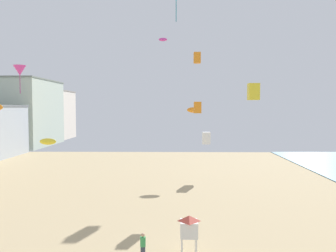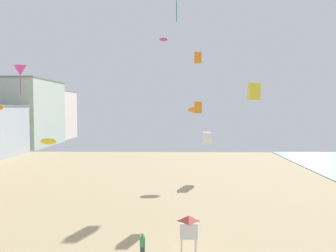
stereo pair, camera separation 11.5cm
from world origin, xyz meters
name	(u,v)px [view 2 (the right image)]	position (x,y,z in m)	size (l,w,h in m)	color
boardwalk_hotel_far	(23,113)	(-31.99, 71.58, 8.14)	(14.43, 21.08, 16.26)	#B7C6B2
boardwalk_hotel_distant	(51,115)	(-31.99, 90.36, 7.24)	(12.16, 13.88, 14.47)	silver
kite_flyer	(142,244)	(3.71, 9.17, 0.92)	(0.34, 0.34, 1.64)	#383D4C
lifeguard_stand	(189,227)	(6.58, 9.80, 1.84)	(1.10, 1.10, 2.55)	white
kite_yellow_box	(254,92)	(13.53, 22.69, 10.97)	(1.05, 1.05, 1.65)	yellow
kite_orange_box	(198,58)	(9.02, 39.37, 16.75)	(1.02, 1.02, 1.60)	orange
kite_orange_parafoil	(195,110)	(8.56, 38.06, 9.05)	(2.12, 0.59, 0.83)	orange
kite_orange_box_2	(198,107)	(8.24, 26.55, 9.40)	(0.81, 0.81, 1.28)	orange
kite_yellow_parafoil	(49,141)	(-9.07, 27.69, 5.44)	(1.95, 0.54, 0.76)	yellow
kite_magenta_parafoil_2	(164,39)	(3.95, 39.43, 19.46)	(1.26, 0.35, 0.49)	#DB3D9E
kite_white_box	(207,138)	(10.08, 35.50, 5.17)	(1.06, 1.06, 1.67)	white
kite_magenta_delta	(20,71)	(-7.81, 18.10, 12.61)	(1.08, 1.08, 2.45)	#DB3D9E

